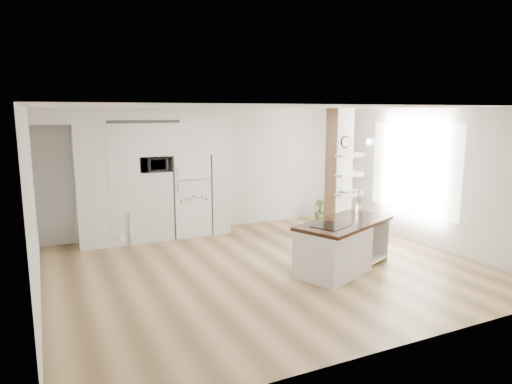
{
  "coord_description": "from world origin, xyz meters",
  "views": [
    {
      "loc": [
        -3.37,
        -6.63,
        2.63
      ],
      "look_at": [
        0.22,
        0.9,
        1.16
      ],
      "focal_mm": 32.0,
      "sensor_mm": 36.0,
      "label": 1
    }
  ],
  "objects_px": {
    "refrigerator": "(189,194)",
    "kitchen_island": "(337,247)",
    "floor_plant_a": "(373,225)",
    "bookshelf": "(117,231)"
  },
  "relations": [
    {
      "from": "bookshelf",
      "to": "floor_plant_a",
      "type": "relative_size",
      "value": 1.47
    },
    {
      "from": "refrigerator",
      "to": "kitchen_island",
      "type": "distance_m",
      "value": 3.7
    },
    {
      "from": "kitchen_island",
      "to": "bookshelf",
      "type": "height_order",
      "value": "kitchen_island"
    },
    {
      "from": "refrigerator",
      "to": "floor_plant_a",
      "type": "relative_size",
      "value": 3.83
    },
    {
      "from": "refrigerator",
      "to": "bookshelf",
      "type": "height_order",
      "value": "refrigerator"
    },
    {
      "from": "bookshelf",
      "to": "floor_plant_a",
      "type": "xyz_separation_m",
      "value": [
        5.07,
        -1.62,
        -0.07
      ]
    },
    {
      "from": "kitchen_island",
      "to": "bookshelf",
      "type": "distance_m",
      "value": 4.39
    },
    {
      "from": "refrigerator",
      "to": "kitchen_island",
      "type": "relative_size",
      "value": 0.86
    },
    {
      "from": "refrigerator",
      "to": "bookshelf",
      "type": "distance_m",
      "value": 1.66
    },
    {
      "from": "kitchen_island",
      "to": "floor_plant_a",
      "type": "xyz_separation_m",
      "value": [
        2.04,
        1.55,
        -0.21
      ]
    }
  ]
}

